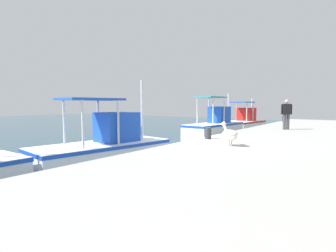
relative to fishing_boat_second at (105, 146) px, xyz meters
The scene contains 8 objects.
water_surface 15.81m from the fishing_boat_second, 79.84° to the left, with size 60.00×60.00×0.00m, color #284756.
fishing_boat_second is the anchor object (origin of this frame).
fishing_boat_third 9.27m from the fishing_boat_second, ahead, with size 5.23×2.11×2.97m.
fishing_boat_fourth 16.06m from the fishing_boat_second, ahead, with size 4.79×2.61×2.75m.
pelican 4.70m from the fishing_boat_second, 68.67° to the right, with size 0.55×0.96×0.82m.
fisherman_standing 10.31m from the fishing_boat_second, 26.26° to the right, with size 0.43×0.52×1.68m.
mooring_bollard_nearest 4.13m from the fishing_boat_second, 44.76° to the right, with size 0.27×0.27×0.48m, color #333338.
mooring_bollard_second 16.33m from the fishing_boat_second, 10.22° to the right, with size 0.28×0.28×0.43m, color #333338.
Camera 1 is at (-9.65, -5.51, 2.22)m, focal length 28.63 mm.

